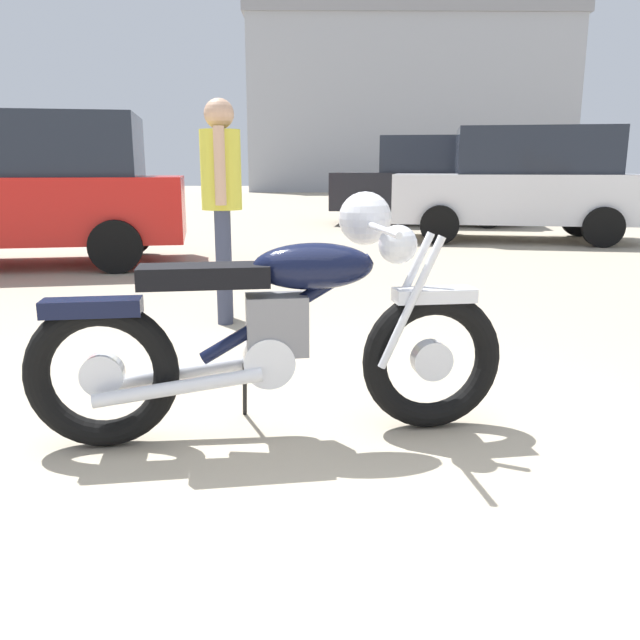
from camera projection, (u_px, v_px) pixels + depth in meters
The scene contains 7 objects.
ground_plane at pixel (296, 470), 2.60m from camera, with size 80.00×80.00×0.00m, color tan.
vintage_motorcycle at pixel (284, 327), 2.86m from camera, with size 2.07×0.75×1.07m.
bystander at pixel (221, 188), 4.89m from camera, with size 0.30×0.46×1.66m.
dark_sedan_left at pixel (24, 189), 7.84m from camera, with size 4.14×2.37×1.78m.
pale_sedan_back at pixel (431, 180), 13.59m from camera, with size 4.08×2.21×1.78m.
silver_sedan_mid at pixel (521, 183), 10.59m from camera, with size 4.10×2.25×1.78m.
industrial_building at pixel (398, 110), 36.02m from camera, with size 16.07×12.91×8.44m.
Camera 1 is at (0.13, -2.40, 1.17)m, focal length 36.84 mm.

